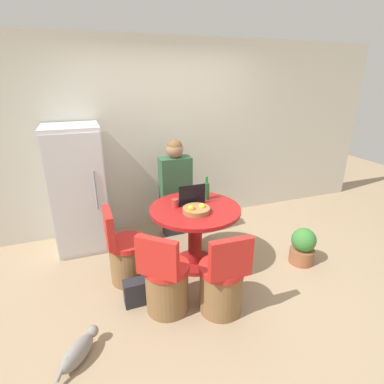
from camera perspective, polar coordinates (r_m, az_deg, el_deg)
The scene contains 15 objects.
ground_plane at distance 3.45m, azimuth 3.07°, elevation -16.33°, with size 12.00×12.00×0.00m, color #9E8466.
wall_back at distance 4.33m, azimuth -5.15°, elevation 10.45°, with size 7.00×0.06×2.60m.
refrigerator at distance 3.97m, azimuth -20.82°, elevation 0.47°, with size 0.64×0.64×1.58m.
dining_table at distance 3.41m, azimuth 0.59°, elevation -6.42°, with size 1.01×1.01×0.74m.
chair_left_side at distance 3.36m, azimuth -12.28°, elevation -11.93°, with size 0.43×0.43×0.86m.
chair_near_left_corner at distance 2.93m, azimuth -4.95°, elevation -17.03°, with size 0.49×0.49×0.86m.
chair_near_camera at distance 2.92m, azimuth 5.74°, elevation -17.15°, with size 0.43×0.43×0.86m.
person_seated at distance 3.94m, azimuth -3.36°, elevation 1.35°, with size 0.40×0.37×1.37m.
laptop at distance 3.43m, azimuth -0.38°, elevation -1.24°, with size 0.31×0.23×0.24m.
fruit_bowl at distance 3.19m, azimuth 0.79°, elevation -3.39°, with size 0.29×0.29×0.10m.
coffee_cup at distance 3.32m, azimuth -3.26°, elevation -2.12°, with size 0.08×0.08×0.09m.
bottle at distance 3.51m, azimuth 2.78°, elevation 0.29°, with size 0.07×0.07×0.28m.
cat at distance 2.80m, azimuth -20.80°, elevation -26.46°, with size 0.34×0.39×0.17m.
potted_plant at distance 3.84m, azimuth 20.36°, elevation -9.64°, with size 0.29×0.29×0.45m.
handbag at distance 3.13m, azimuth -9.97°, elevation -18.16°, with size 0.30×0.14×0.26m.
Camera 1 is at (-1.12, -2.50, 2.10)m, focal length 28.00 mm.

